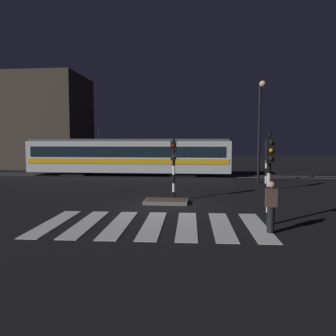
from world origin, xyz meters
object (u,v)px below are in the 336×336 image
at_px(traffic_light_corner_far_right, 267,156).
at_px(tram, 129,156).
at_px(street_lamp_trackside_right, 260,120).
at_px(traffic_light_corner_near_right, 270,165).
at_px(traffic_light_median_centre, 174,160).
at_px(pedestrian_waiting_at_kerb, 271,207).

relative_size(traffic_light_corner_far_right, tram, 0.18).
bearing_deg(street_lamp_trackside_right, traffic_light_corner_far_right, -93.59).
distance_m(street_lamp_trackside_right, tram, 11.76).
xyz_separation_m(traffic_light_corner_near_right, street_lamp_trackside_right, (1.83, 12.28, 2.38)).
bearing_deg(tram, traffic_light_median_centre, -67.76).
bearing_deg(traffic_light_corner_near_right, street_lamp_trackside_right, 81.51).
relative_size(traffic_light_median_centre, traffic_light_corner_near_right, 0.95).
height_order(traffic_light_median_centre, traffic_light_corner_near_right, traffic_light_corner_near_right).
bearing_deg(traffic_light_corner_near_right, traffic_light_corner_far_right, 79.33).
bearing_deg(traffic_light_corner_far_right, street_lamp_trackside_right, 86.41).
bearing_deg(traffic_light_corner_far_right, pedestrian_waiting_at_kerb, -100.33).
relative_size(street_lamp_trackside_right, pedestrian_waiting_at_kerb, 4.20).
relative_size(traffic_light_median_centre, street_lamp_trackside_right, 0.43).
bearing_deg(street_lamp_trackside_right, traffic_light_corner_near_right, -98.49).
distance_m(traffic_light_corner_near_right, pedestrian_waiting_at_kerb, 1.60).
relative_size(traffic_light_median_centre, tram, 0.17).
bearing_deg(pedestrian_waiting_at_kerb, tram, 115.90).
bearing_deg(traffic_light_median_centre, pedestrian_waiting_at_kerb, -56.89).
distance_m(traffic_light_corner_far_right, street_lamp_trackside_right, 4.54).
xyz_separation_m(tram, pedestrian_waiting_at_kerb, (8.57, -17.65, -0.88)).
height_order(traffic_light_corner_far_right, tram, tram).
xyz_separation_m(traffic_light_median_centre, street_lamp_trackside_right, (5.58, 7.65, 2.50)).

